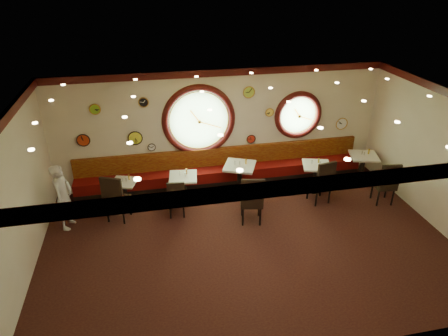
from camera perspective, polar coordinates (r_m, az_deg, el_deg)
floor at (r=9.14m, az=3.32°, el=-10.46°), size 9.00×6.00×0.00m
ceiling at (r=7.62m, az=3.96°, el=8.97°), size 9.00×6.00×0.02m
wall_back at (r=10.91m, az=-0.45°, el=5.82°), size 9.00×0.02×3.20m
wall_front at (r=5.95m, az=11.31°, el=-15.37°), size 9.00×0.02×3.20m
wall_left at (r=8.41m, az=-27.61°, el=-4.43°), size 0.02×6.00×3.20m
wall_right at (r=10.30m, az=28.57°, el=1.00°), size 0.02×6.00×3.20m
molding_back at (r=10.41m, az=-0.43°, el=13.49°), size 9.00×0.10×0.18m
molding_front at (r=5.11m, az=12.62°, el=-2.38°), size 9.00×0.10×0.18m
banquette_base at (r=11.30m, az=-0.15°, el=-1.79°), size 8.00×0.55×0.20m
banquette_seat at (r=11.18m, az=-0.15°, el=-0.67°), size 8.00×0.55×0.30m
banquette_back at (r=11.20m, az=-0.37°, el=1.66°), size 8.00×0.10×0.55m
porthole_left_glass at (r=10.72m, az=-3.62°, el=6.81°), size 1.66×0.02×1.66m
porthole_left_frame at (r=10.71m, az=-3.61°, el=6.78°), size 1.98×0.18×1.98m
porthole_left_ring at (r=10.68m, az=-3.58°, el=6.73°), size 1.61×0.03×1.61m
porthole_right_glass at (r=11.44m, az=10.52°, el=7.46°), size 1.10×0.02×1.10m
porthole_right_frame at (r=11.43m, az=10.54°, el=7.44°), size 1.38×0.18×1.38m
porthole_right_ring at (r=11.40m, az=10.60°, el=7.38°), size 1.09×0.03×1.09m
wall_clock_0 at (r=10.51m, az=-17.97°, el=7.99°), size 0.26×0.03×0.26m
wall_clock_1 at (r=10.41m, az=-11.43°, el=9.18°), size 0.24×0.03×0.24m
wall_clock_2 at (r=12.08m, az=16.44°, el=6.09°), size 0.34×0.03×0.34m
wall_clock_3 at (r=11.21m, az=3.87°, el=4.15°), size 0.24×0.03×0.24m
wall_clock_4 at (r=10.74m, az=-12.57°, el=4.21°), size 0.36×0.03×0.36m
wall_clock_5 at (r=10.73m, az=3.58°, el=10.76°), size 0.30×0.03×0.30m
wall_clock_6 at (r=10.85m, az=-10.30°, el=2.95°), size 0.20×0.03×0.20m
wall_clock_7 at (r=10.84m, az=-19.46°, el=3.77°), size 0.32×0.03×0.32m
wall_clock_8 at (r=11.08m, az=6.52°, el=7.91°), size 0.22×0.03×0.22m
table_a at (r=10.52m, az=-13.97°, el=-3.04°), size 0.75×0.75×0.66m
table_b at (r=10.32m, az=-5.80°, el=-2.53°), size 0.78×0.78×0.76m
table_c at (r=10.64m, az=2.23°, el=-1.09°), size 1.02×1.02×0.85m
table_d at (r=11.08m, az=12.93°, el=-0.86°), size 0.88×0.88×0.78m
table_e at (r=11.93m, az=19.17°, el=0.44°), size 0.91×0.91×0.81m
chair_a at (r=9.76m, az=-15.33°, el=-3.83°), size 0.68×0.68×0.76m
chair_b at (r=9.71m, az=-6.84°, el=-4.05°), size 0.45×0.45×0.62m
chair_c at (r=9.34m, az=4.01°, el=-4.21°), size 0.62×0.62×0.78m
chair_d at (r=10.43m, az=13.95°, el=-1.61°), size 0.59×0.59×0.75m
chair_e at (r=10.90m, az=22.27°, el=-1.73°), size 0.55×0.55×0.73m
condiment_a_salt at (r=10.39m, az=-14.33°, el=-1.62°), size 0.04×0.04×0.10m
condiment_b_salt at (r=10.21m, az=-6.38°, el=-0.78°), size 0.04×0.04×0.10m
condiment_c_salt at (r=10.49m, az=1.55°, el=0.74°), size 0.04×0.04×0.10m
condiment_d_salt at (r=10.95m, az=12.44°, el=0.84°), size 0.04×0.04×0.10m
condiment_a_pepper at (r=10.38m, az=-13.81°, el=-1.62°), size 0.03×0.03×0.09m
condiment_b_pepper at (r=10.14m, az=-5.54°, el=-0.92°), size 0.04×0.04×0.10m
condiment_c_pepper at (r=10.48m, az=2.25°, el=0.69°), size 0.04×0.04×0.10m
condiment_d_pepper at (r=10.90m, az=13.56°, el=0.61°), size 0.04×0.04×0.11m
condiment_a_bottle at (r=10.43m, az=-13.42°, el=-1.28°), size 0.04×0.04×0.14m
condiment_b_bottle at (r=10.25m, az=-5.40°, el=-0.47°), size 0.04×0.04×0.14m
condiment_c_bottle at (r=10.53m, az=3.15°, el=0.97°), size 0.05×0.05×0.16m
condiment_d_bottle at (r=11.04m, az=13.38°, el=1.06°), size 0.04×0.04×0.14m
condiment_e_salt at (r=11.83m, az=19.13°, el=2.08°), size 0.03×0.03×0.10m
condiment_e_pepper at (r=11.79m, az=19.41°, el=1.93°), size 0.03×0.03×0.09m
condiment_e_bottle at (r=11.90m, az=19.98°, el=2.24°), size 0.05×0.05×0.15m
waiter at (r=9.89m, az=-21.97°, el=-3.83°), size 0.52×0.67×1.61m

